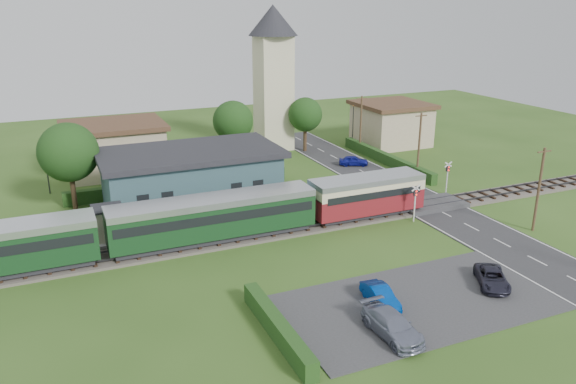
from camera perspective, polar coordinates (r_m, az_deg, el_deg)
name	(u,v)px	position (r m, az deg, el deg)	size (l,w,h in m)	color
ground	(346,231)	(46.37, 5.88, -3.97)	(120.00, 120.00, 0.00)	#2D4C19
railway_track	(334,222)	(47.94, 4.72, -3.01)	(76.00, 3.20, 0.49)	#4C443D
road	(445,214)	(51.72, 15.62, -2.12)	(6.00, 70.00, 0.05)	#28282B
car_park	(418,302)	(36.59, 13.08, -10.86)	(17.00, 9.00, 0.08)	#333335
crossing_deck	(431,204)	(53.10, 14.30, -1.23)	(6.20, 3.40, 0.45)	#333335
platform	(210,225)	(47.22, -7.93, -3.33)	(30.00, 3.00, 0.45)	gray
equipment_hut	(108,222)	(45.42, -17.78, -2.93)	(2.30, 2.30, 2.55)	beige
station_building	(191,178)	(51.71, -9.81, 1.44)	(16.00, 9.00, 5.30)	#32505A
train	(173,223)	(42.84, -11.63, -3.09)	(43.20, 2.90, 3.40)	#232328
church_tower	(273,67)	(70.67, -1.51, 12.54)	(6.00, 6.00, 17.60)	beige
house_west	(114,147)	(64.25, -17.22, 4.35)	(10.80, 8.80, 5.50)	tan
house_east	(391,123)	(75.29, 10.44, 6.90)	(8.80, 8.80, 5.50)	tan
hedge_carpark	(278,328)	(32.16, -1.07, -13.62)	(0.80, 9.00, 1.20)	#193814
hedge_roadside	(386,159)	(66.18, 9.94, 3.35)	(0.80, 18.00, 1.20)	#193814
hedge_station	(181,185)	(56.52, -10.81, 0.70)	(22.00, 0.80, 1.30)	#193814
tree_a	(68,152)	(52.66, -21.41, 3.76)	(5.20, 5.20, 8.00)	#332316
tree_b	(233,121)	(64.45, -5.61, 7.17)	(4.60, 4.60, 7.34)	#332316
tree_c	(305,115)	(69.95, 1.76, 7.86)	(4.20, 4.20, 6.78)	#332316
utility_pole_b	(539,189)	(49.29, 24.13, 0.31)	(1.40, 0.22, 7.00)	#473321
utility_pole_c	(419,145)	(60.69, 13.18, 4.70)	(1.40, 0.22, 7.00)	#473321
utility_pole_d	(361,123)	(70.42, 7.41, 6.93)	(1.40, 0.22, 7.00)	#473321
crossing_signal_near	(415,198)	(48.60, 12.80, -0.58)	(0.84, 0.28, 3.28)	silver
crossing_signal_far	(448,173)	(56.46, 15.91, 1.87)	(0.84, 0.28, 3.28)	silver
streetlamp_west	(46,164)	(59.04, -23.38, 2.66)	(0.30, 0.30, 5.15)	#3F3F47
streetlamp_east	(353,120)	(75.65, 6.64, 7.33)	(0.30, 0.30, 5.15)	#3F3F47
car_on_road	(354,161)	(64.76, 6.67, 3.18)	(1.33, 3.31, 1.13)	navy
car_park_blue	(380,296)	(35.61, 9.35, -10.35)	(1.21, 3.47, 1.14)	navy
car_park_silver	(392,325)	(32.65, 10.55, -13.15)	(1.84, 4.52, 1.31)	gray
car_park_dark	(492,278)	(39.64, 20.03, -8.20)	(1.79, 3.87, 1.08)	#21212F
pedestrian_near	(309,200)	(49.36, 2.12, -0.85)	(0.61, 0.40, 1.67)	gray
pedestrian_far	(135,226)	(45.07, -15.30, -3.38)	(0.88, 0.69, 1.82)	gray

